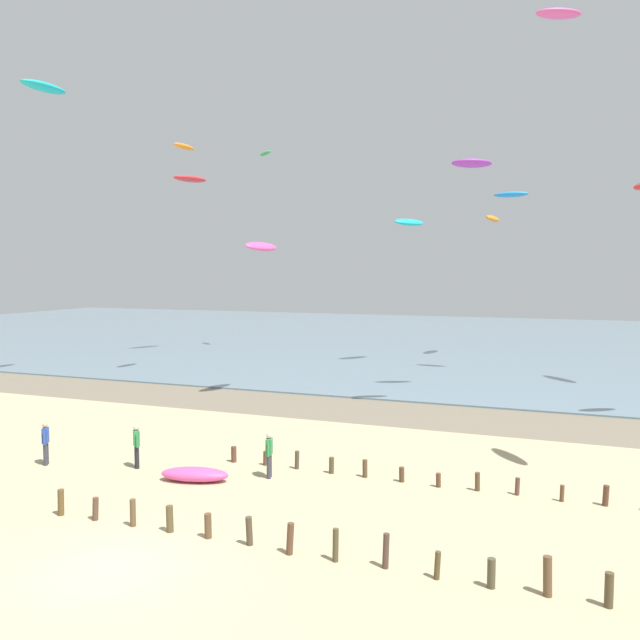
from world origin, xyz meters
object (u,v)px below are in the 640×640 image
Objects in this scene: kite_aloft_3 at (266,153)px; person_right_flank at (269,453)px; kite_aloft_10 at (493,219)px; kite_aloft_1 at (184,147)px; kite_aloft_6 at (511,194)px; kite_aloft_7 at (409,222)px; person_nearest_camera at (137,445)px; person_by_waterline at (46,442)px; grounded_kite at (195,474)px; kite_aloft_12 at (190,179)px; kite_aloft_13 at (261,246)px; kite_aloft_4 at (43,87)px; kite_aloft_5 at (472,163)px; kite_aloft_0 at (559,14)px.

person_right_flank is at bearing -22.78° from kite_aloft_3.
kite_aloft_1 is at bearing 141.90° from kite_aloft_10.
kite_aloft_1 is (-14.75, 17.83, 15.47)m from person_right_flank.
person_right_flank is 30.32m from kite_aloft_6.
person_nearest_camera is at bearing 29.07° from kite_aloft_7.
person_by_waterline is at bearing -165.89° from person_nearest_camera.
kite_aloft_12 is at bearing -71.27° from grounded_kite.
kite_aloft_13 is at bearing -23.69° from kite_aloft_3.
kite_aloft_6 is at bearing 125.81° from kite_aloft_4.
kite_aloft_13 is at bearing 116.58° from person_right_flank.
person_by_waterline is at bearing 22.80° from kite_aloft_7.
kite_aloft_5 is at bearing -74.60° from kite_aloft_13.
kite_aloft_4 is at bearing -15.42° from kite_aloft_7.
kite_aloft_6 is (9.19, 28.18, 12.95)m from grounded_kite.
kite_aloft_6 is at bearing -121.18° from grounded_kite.
person_nearest_camera is 1.00× the size of person_by_waterline.
kite_aloft_3 is (-0.83, 15.19, 2.23)m from kite_aloft_1.
kite_aloft_6 reaches higher than kite_aloft_7.
kite_aloft_1 reaches higher than kite_aloft_7.
kite_aloft_4 is (-17.04, 13.68, 19.00)m from person_nearest_camera.
kite_aloft_3 is (-15.58, 33.02, 17.70)m from person_right_flank.
person_nearest_camera is 39.19m from kite_aloft_10.
kite_aloft_3 is 21.48m from kite_aloft_10.
person_by_waterline is 0.67× the size of kite_aloft_0.
kite_aloft_12 reaches higher than person_right_flank.
kite_aloft_4 is at bearing 141.26° from person_nearest_camera.
kite_aloft_3 reaches higher than kite_aloft_12.
kite_aloft_10 reaches higher than person_by_waterline.
grounded_kite is at bearing 35.74° from kite_aloft_1.
kite_aloft_7 reaches higher than kite_aloft_13.
kite_aloft_3 is 0.72× the size of kite_aloft_7.
person_by_waterline is at bearing -132.59° from kite_aloft_12.
kite_aloft_4 is 36.10m from kite_aloft_10.
kite_aloft_3 reaches higher than kite_aloft_1.
kite_aloft_5 is 12.96m from kite_aloft_13.
kite_aloft_6 is 0.82× the size of kite_aloft_7.
kite_aloft_0 reaches higher than kite_aloft_10.
kite_aloft_1 reaches higher than kite_aloft_10.
person_by_waterline is 6.64m from grounded_kite.
person_right_flank is 0.75× the size of kite_aloft_1.
person_by_waterline is 0.58× the size of kite_aloft_10.
kite_aloft_1 is 23.57m from kite_aloft_6.
person_nearest_camera is 0.51× the size of kite_aloft_4.
person_by_waterline is 24.18m from kite_aloft_5.
kite_aloft_12 is at bearing 118.07° from person_nearest_camera.
person_by_waterline is 17.23m from kite_aloft_13.
kite_aloft_4 is at bearing 162.34° from kite_aloft_0.
kite_aloft_1 is at bearing -70.30° from grounded_kite.
kite_aloft_10 is at bearing 82.32° from person_right_flank.
kite_aloft_3 is 0.64× the size of kite_aloft_12.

